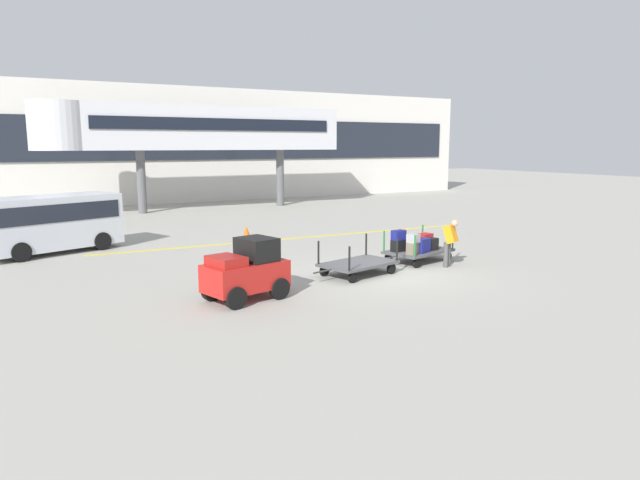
# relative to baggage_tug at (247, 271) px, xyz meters

# --- Properties ---
(ground_plane) EXTENTS (120.00, 120.00, 0.00)m
(ground_plane) POSITION_rel_baggage_tug_xyz_m (4.83, 0.68, -0.75)
(ground_plane) COLOR #9E9B91
(apron_lead_line) EXTENTS (17.24, 0.56, 0.01)m
(apron_lead_line) POSITION_rel_baggage_tug_xyz_m (5.73, 8.19, -0.75)
(apron_lead_line) COLOR yellow
(apron_lead_line) RESTS_ON ground_plane
(terminal_building) EXTENTS (49.13, 2.51, 7.86)m
(terminal_building) POSITION_rel_baggage_tug_xyz_m (4.83, 26.66, 3.18)
(terminal_building) COLOR silver
(terminal_building) RESTS_ON ground_plane
(jet_bridge) EXTENTS (18.21, 3.00, 6.24)m
(jet_bridge) POSITION_rel_baggage_tug_xyz_m (4.60, 20.67, 4.14)
(jet_bridge) COLOR silver
(jet_bridge) RESTS_ON ground_plane
(baggage_tug) EXTENTS (2.30, 1.65, 1.58)m
(baggage_tug) POSITION_rel_baggage_tug_xyz_m (0.00, 0.00, 0.00)
(baggage_tug) COLOR red
(baggage_tug) RESTS_ON ground_plane
(baggage_cart_lead) EXTENTS (3.09, 1.91, 1.10)m
(baggage_cart_lead) POSITION_rel_baggage_tug_xyz_m (4.04, 0.99, -0.41)
(baggage_cart_lead) COLOR #4C4C4F
(baggage_cart_lead) RESTS_ON ground_plane
(baggage_cart_middle) EXTENTS (3.09, 1.91, 1.12)m
(baggage_cart_middle) POSITION_rel_baggage_tug_xyz_m (6.87, 1.71, -0.21)
(baggage_cart_middle) COLOR #4C4C4F
(baggage_cart_middle) RESTS_ON ground_plane
(baggage_handler) EXTENTS (0.55, 0.56, 1.56)m
(baggage_handler) POSITION_rel_baggage_tug_xyz_m (7.27, 0.53, 0.11)
(baggage_handler) COLOR #4C4C4C
(baggage_handler) RESTS_ON ground_plane
(shuttle_van) EXTENTS (5.16, 3.49, 2.10)m
(shuttle_van) POSITION_rel_baggage_tug_xyz_m (-3.80, 9.62, 0.48)
(shuttle_van) COLOR silver
(shuttle_van) RESTS_ON ground_plane
(safety_cone_near) EXTENTS (0.36, 0.36, 0.55)m
(safety_cone_near) POSITION_rel_baggage_tug_xyz_m (9.21, 5.44, -0.48)
(safety_cone_near) COLOR #EA590F
(safety_cone_near) RESTS_ON ground_plane
(safety_cone_far) EXTENTS (0.36, 0.36, 0.55)m
(safety_cone_far) POSITION_rel_baggage_tug_xyz_m (3.74, 9.27, -0.48)
(safety_cone_far) COLOR #EA590F
(safety_cone_far) RESTS_ON ground_plane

